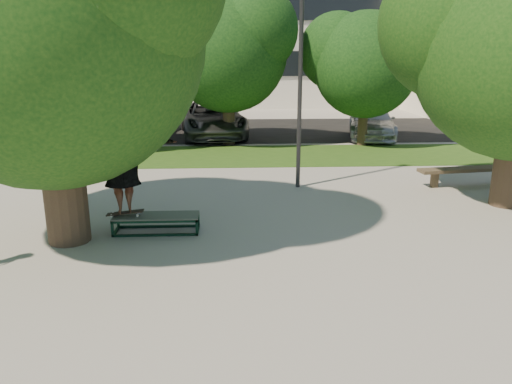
{
  "coord_description": "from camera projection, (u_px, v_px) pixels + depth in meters",
  "views": [
    {
      "loc": [
        -0.85,
        -8.73,
        3.72
      ],
      "look_at": [
        -0.41,
        0.6,
        1.1
      ],
      "focal_mm": 35.0,
      "sensor_mm": 36.0,
      "label": 1
    }
  ],
  "objects": [
    {
      "name": "ground",
      "position": [
        279.0,
        256.0,
        9.45
      ],
      "size": [
        120.0,
        120.0,
        0.0
      ],
      "primitive_type": "plane",
      "color": "#9D9991",
      "rests_on": "ground"
    },
    {
      "name": "grass_strip",
      "position": [
        282.0,
        155.0,
        18.62
      ],
      "size": [
        30.0,
        4.0,
        0.02
      ],
      "primitive_type": "cube",
      "color": "#254C15",
      "rests_on": "ground"
    },
    {
      "name": "asphalt_strip",
      "position": [
        250.0,
        130.0,
        24.83
      ],
      "size": [
        40.0,
        8.0,
        0.01
      ],
      "primitive_type": "cube",
      "color": "black",
      "rests_on": "ground"
    },
    {
      "name": "tree_left",
      "position": [
        43.0,
        12.0,
        9.11
      ],
      "size": [
        6.96,
        5.95,
        7.12
      ],
      "color": "#38281E",
      "rests_on": "ground"
    },
    {
      "name": "bg_tree_left",
      "position": [
        80.0,
        52.0,
        18.78
      ],
      "size": [
        5.28,
        4.51,
        5.77
      ],
      "color": "#38281E",
      "rests_on": "ground"
    },
    {
      "name": "bg_tree_mid",
      "position": [
        226.0,
        45.0,
        19.93
      ],
      "size": [
        5.76,
        4.92,
        6.24
      ],
      "color": "#38281E",
      "rests_on": "ground"
    },
    {
      "name": "bg_tree_right",
      "position": [
        364.0,
        58.0,
        19.83
      ],
      "size": [
        5.04,
        4.31,
        5.43
      ],
      "color": "#38281E",
      "rests_on": "ground"
    },
    {
      "name": "lamppost",
      "position": [
        300.0,
        74.0,
        13.45
      ],
      "size": [
        0.25,
        0.15,
        6.11
      ],
      "color": "#2D2D30",
      "rests_on": "ground"
    },
    {
      "name": "grind_box",
      "position": [
        157.0,
        223.0,
        10.67
      ],
      "size": [
        1.8,
        0.6,
        0.38
      ],
      "color": "black",
      "rests_on": "ground"
    },
    {
      "name": "skater_rig",
      "position": [
        122.0,
        169.0,
        10.32
      ],
      "size": [
        2.39,
        1.27,
        1.95
      ],
      "rotation": [
        0.0,
        0.0,
        3.44
      ],
      "color": "white",
      "rests_on": "grind_box"
    },
    {
      "name": "bench",
      "position": [
        475.0,
        170.0,
        14.38
      ],
      "size": [
        3.46,
        0.94,
        0.53
      ],
      "rotation": [
        0.0,
        0.0,
        0.14
      ],
      "color": "brown",
      "rests_on": "ground"
    },
    {
      "name": "car_silver_a",
      "position": [
        145.0,
        125.0,
        22.04
      ],
      "size": [
        1.75,
        3.84,
        1.28
      ],
      "primitive_type": "imported",
      "rotation": [
        0.0,
        0.0,
        0.07
      ],
      "color": "#A9A9AE",
      "rests_on": "asphalt_strip"
    },
    {
      "name": "car_dark",
      "position": [
        147.0,
        117.0,
        24.19
      ],
      "size": [
        1.89,
        4.42,
        1.42
      ],
      "primitive_type": "imported",
      "rotation": [
        0.0,
        0.0,
        0.09
      ],
      "color": "black",
      "rests_on": "asphalt_strip"
    },
    {
      "name": "car_grey",
      "position": [
        213.0,
        119.0,
        22.61
      ],
      "size": [
        3.42,
        6.16,
        1.63
      ],
      "primitive_type": "imported",
      "rotation": [
        0.0,
        0.0,
        0.13
      ],
      "color": "#535458",
      "rests_on": "asphalt_strip"
    },
    {
      "name": "car_silver_b",
      "position": [
        372.0,
        122.0,
        22.49
      ],
      "size": [
        2.87,
        5.05,
        1.38
      ],
      "primitive_type": "imported",
      "rotation": [
        0.0,
        0.0,
        -0.21
      ],
      "color": "silver",
      "rests_on": "asphalt_strip"
    }
  ]
}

